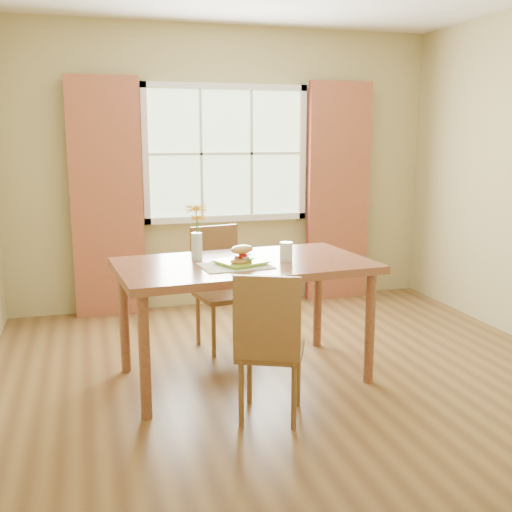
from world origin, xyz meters
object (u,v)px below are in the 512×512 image
object	(u,v)px
chair_far	(220,281)
croissant_sandwich	(242,255)
dining_table	(244,274)
water_glass	(286,252)
flower_vase	(197,227)
chair_near	(269,341)

from	to	relation	value
chair_far	croissant_sandwich	distance (m)	0.94
croissant_sandwich	dining_table	bearing A→B (deg)	43.74
croissant_sandwich	water_glass	bearing A→B (deg)	-10.65
chair_far	water_glass	bearing A→B (deg)	-79.51
chair_far	flower_vase	distance (m)	0.81
chair_far	flower_vase	bearing A→B (deg)	-127.70
dining_table	chair_far	bearing A→B (deg)	86.39
chair_near	croissant_sandwich	xyz separation A→B (m)	(-0.02, 0.54, 0.41)
chair_near	croissant_sandwich	bearing A→B (deg)	116.68
dining_table	croissant_sandwich	xyz separation A→B (m)	(-0.06, -0.16, 0.17)
dining_table	water_glass	size ratio (longest dim) A/B	13.51
water_glass	chair_far	bearing A→B (deg)	111.42
dining_table	flower_vase	size ratio (longest dim) A/B	4.57
water_glass	flower_vase	distance (m)	0.64
chair_near	croissant_sandwich	size ratio (longest dim) A/B	4.53
dining_table	chair_far	size ratio (longest dim) A/B	1.84
chair_near	chair_far	size ratio (longest dim) A/B	0.95
croissant_sandwich	flower_vase	bearing A→B (deg)	101.03
croissant_sandwich	flower_vase	distance (m)	0.42
dining_table	flower_vase	distance (m)	0.46
water_glass	flower_vase	bearing A→B (deg)	159.96
water_glass	chair_near	bearing A→B (deg)	-116.40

